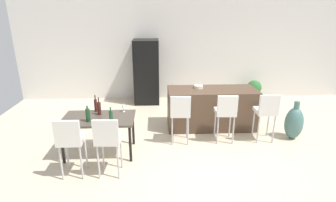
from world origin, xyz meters
TOP-DOWN VIEW (x-y plane):
  - ground_plane at (0.00, 0.00)m, footprint 10.00×10.00m
  - back_wall at (0.00, 3.00)m, footprint 10.00×0.12m
  - kitchen_island at (0.38, 0.72)m, footprint 2.03×0.80m
  - bar_chair_left at (-0.42, -0.07)m, footprint 0.42×0.42m
  - bar_chair_middle at (0.51, -0.07)m, footprint 0.42×0.42m
  - bar_chair_right at (1.35, -0.07)m, footprint 0.41×0.41m
  - dining_table at (-1.99, -0.42)m, footprint 1.33×0.79m
  - dining_chair_near at (-2.28, -1.18)m, footprint 0.40×0.40m
  - dining_chair_far at (-1.69, -1.18)m, footprint 0.42×0.42m
  - wine_bottle_middle at (-1.99, -0.27)m, footprint 0.07×0.07m
  - wine_bottle_far at (-2.13, -0.59)m, footprint 0.08×0.08m
  - wine_bottle_near at (-1.70, -0.70)m, footprint 0.06×0.06m
  - wine_bottle_right at (-2.09, -0.10)m, footprint 0.06×0.06m
  - wine_glass_left at (-1.54, -0.14)m, footprint 0.07×0.07m
  - refrigerator at (-1.18, 2.56)m, footprint 0.72×0.68m
  - fruit_bowl at (0.07, 0.82)m, footprint 0.21×0.21m
  - floor_vase at (2.02, 0.03)m, footprint 0.38×0.38m
  - potted_plant at (2.05, 2.55)m, footprint 0.43×0.43m

SIDE VIEW (x-z plane):
  - ground_plane at x=0.00m, z-range 0.00..0.00m
  - floor_vase at x=2.02m, z-range -0.06..0.78m
  - potted_plant at x=2.05m, z-range 0.06..0.68m
  - kitchen_island at x=0.38m, z-range 0.00..0.92m
  - dining_table at x=-1.99m, z-range 0.30..1.04m
  - bar_chair_left at x=-0.42m, z-range 0.17..1.22m
  - bar_chair_middle at x=0.51m, z-range 0.17..1.22m
  - bar_chair_right at x=1.35m, z-range 0.17..1.22m
  - dining_chair_near at x=-2.28m, z-range 0.17..1.22m
  - dining_chair_far at x=-1.69m, z-range 0.17..1.22m
  - wine_bottle_near at x=-1.70m, z-range 0.71..1.01m
  - wine_bottle_far at x=-2.13m, z-range 0.71..1.01m
  - wine_glass_left at x=-1.54m, z-range 0.78..0.95m
  - wine_bottle_right at x=-2.09m, z-range 0.70..1.04m
  - wine_bottle_middle at x=-1.99m, z-range 0.70..1.04m
  - refrigerator at x=-1.18m, z-range 0.00..1.84m
  - fruit_bowl at x=0.07m, z-range 0.92..0.99m
  - back_wall at x=0.00m, z-range 0.00..2.90m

